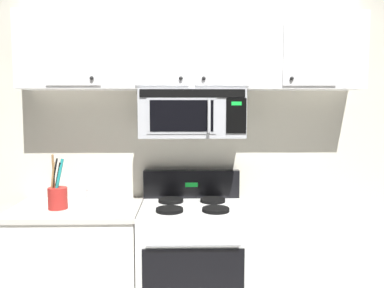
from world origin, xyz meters
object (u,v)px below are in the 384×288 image
Objects in this scene: stove_range at (192,264)px; salt_shaker at (89,195)px; over_range_microwave at (192,113)px; utensil_crock_red at (58,196)px; spice_jar at (60,195)px.

stove_range is 0.94m from salt_shaker.
utensil_crock_red is (-0.96, -0.16, -0.58)m from over_range_microwave.
salt_shaker is at bearing 51.62° from utensil_crock_red.
over_range_microwave is at bearing -3.64° from salt_shaker.
stove_range reaches higher than salt_shaker.
over_range_microwave is at bearing 9.71° from utensil_crock_red.
utensil_crock_red is at bearing -177.17° from stove_range.
stove_range is 1.47× the size of over_range_microwave.
utensil_crock_red is 3.99× the size of salt_shaker.
spice_jar is (-1.00, 0.14, 0.49)m from stove_range.
over_range_microwave reaches higher than spice_jar.
stove_range is at bearing -11.93° from salt_shaker.
salt_shaker is at bearing 6.46° from spice_jar.
utensil_crock_red is 0.20m from spice_jar.
utensil_crock_red is 3.58× the size of spice_jar.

